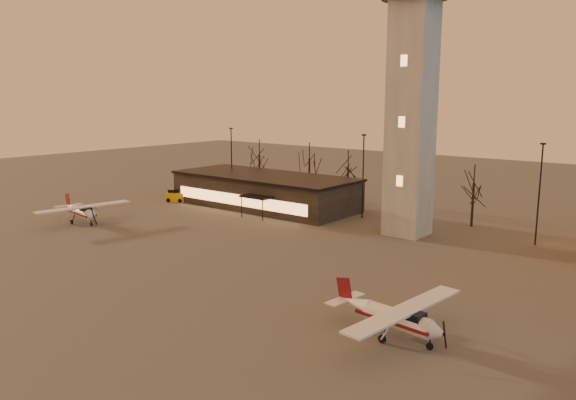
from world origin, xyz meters
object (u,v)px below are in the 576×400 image
at_px(control_tower, 413,78).
at_px(cessna_front, 400,323).
at_px(cessna_rear, 83,215).
at_px(service_cart, 176,197).
at_px(terminal, 264,191).

relative_size(control_tower, cessna_front, 3.04).
bearing_deg(cessna_rear, cessna_front, 1.89).
xyz_separation_m(control_tower, cessna_front, (11.95, -24.20, -15.32)).
bearing_deg(service_cart, cessna_rear, -104.01).
distance_m(control_tower, terminal, 26.24).
relative_size(cessna_front, cessna_rear, 0.98).
distance_m(terminal, cessna_rear, 22.98).
distance_m(control_tower, cessna_rear, 39.93).
distance_m(cessna_front, service_cart, 50.65).
height_order(control_tower, service_cart, control_tower).
bearing_deg(cessna_rear, terminal, 73.86).
height_order(cessna_rear, service_cart, cessna_rear).
distance_m(control_tower, cessna_front, 31.04).
bearing_deg(terminal, service_cart, -157.47).
bearing_deg(terminal, cessna_front, -37.65).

